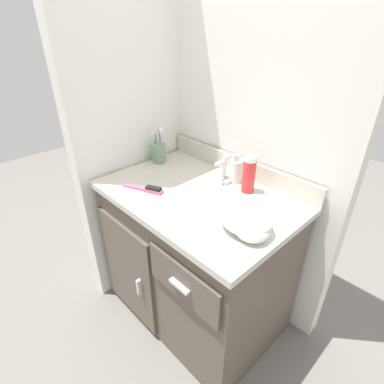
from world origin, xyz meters
The scene contains 11 objects.
ground_plane centered at (0.00, 0.00, 0.00)m, with size 6.00×6.00×0.00m, color slate.
wall_back centered at (0.00, 0.35, 1.10)m, with size 1.08×0.08×2.20m, color silver.
wall_left centered at (-0.50, 0.00, 1.10)m, with size 0.08×0.67×2.20m, color silver.
vanity centered at (0.00, 0.00, 0.40)m, with size 0.90×0.61×0.76m.
backsplash centered at (0.00, 0.29, 0.81)m, with size 0.90×0.02×0.09m.
sink_faucet centered at (0.00, 0.18, 0.81)m, with size 0.09×0.09×0.14m.
toothbrush_cup centered at (-0.39, 0.09, 0.82)m, with size 0.08×0.07×0.20m.
soap_dispenser centered at (0.04, 0.22, 0.82)m, with size 0.06×0.07×0.14m.
shaving_cream_can centered at (0.14, 0.18, 0.85)m, with size 0.06×0.06×0.17m.
hairbrush centered at (-0.17, -0.15, 0.78)m, with size 0.19×0.10×0.03m.
hand_towel centered at (0.32, -0.06, 0.81)m, with size 0.21×0.17×0.09m.
Camera 1 is at (0.83, -0.82, 1.44)m, focal length 28.00 mm.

